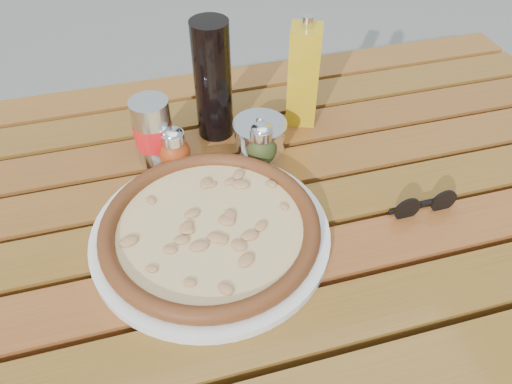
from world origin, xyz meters
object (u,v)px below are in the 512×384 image
object	(u,v)px
pizza	(210,227)
dark_bottle	(213,81)
parmesan_tin	(260,136)
sunglasses	(424,205)
olive_oil_cruet	(304,75)
plate	(211,234)
table	(259,245)
pepper_shaker	(174,149)
soda_can	(153,132)
oregano_shaker	(262,144)

from	to	relation	value
pizza	dark_bottle	world-z (taller)	dark_bottle
pizza	parmesan_tin	size ratio (longest dim) A/B	4.04
sunglasses	olive_oil_cruet	bearing A→B (deg)	109.28
plate	olive_oil_cruet	bearing A→B (deg)	47.57
table	pepper_shaker	xyz separation A→B (m)	(-0.11, 0.15, 0.11)
pizza	sunglasses	size ratio (longest dim) A/B	3.85
table	plate	world-z (taller)	plate
dark_bottle	parmesan_tin	xyz separation A→B (m)	(0.06, -0.07, -0.08)
olive_oil_cruet	pepper_shaker	bearing A→B (deg)	-163.67
pizza	pepper_shaker	bearing A→B (deg)	97.88
soda_can	pepper_shaker	bearing A→B (deg)	-46.85
oregano_shaker	olive_oil_cruet	xyz separation A→B (m)	(0.11, 0.10, 0.06)
table	pizza	bearing A→B (deg)	-161.99
pizza	parmesan_tin	xyz separation A→B (m)	(0.13, 0.18, 0.01)
dark_bottle	table	bearing A→B (deg)	-84.90
sunglasses	dark_bottle	bearing A→B (deg)	132.16
pizza	pepper_shaker	world-z (taller)	pepper_shaker
olive_oil_cruet	sunglasses	world-z (taller)	olive_oil_cruet
parmesan_tin	soda_can	bearing A→B (deg)	171.69
oregano_shaker	parmesan_tin	xyz separation A→B (m)	(0.01, 0.03, -0.01)
soda_can	sunglasses	distance (m)	0.46
table	sunglasses	size ratio (longest dim) A/B	12.73
pepper_shaker	soda_can	distance (m)	0.05
plate	soda_can	bearing A→B (deg)	104.38
pizza	plate	bearing A→B (deg)	-90.00
table	plate	xyz separation A→B (m)	(-0.08, -0.03, 0.08)
pepper_shaker	oregano_shaker	world-z (taller)	same
dark_bottle	parmesan_tin	world-z (taller)	dark_bottle
dark_bottle	olive_oil_cruet	xyz separation A→B (m)	(0.17, -0.00, -0.01)
table	pizza	xyz separation A→B (m)	(-0.08, -0.03, 0.10)
table	sunglasses	xyz separation A→B (m)	(0.25, -0.06, 0.09)
soda_can	plate	bearing A→B (deg)	-75.62
plate	olive_oil_cruet	xyz separation A→B (m)	(0.23, 0.25, 0.09)
plate	sunglasses	xyz separation A→B (m)	(0.34, -0.04, 0.01)
table	plate	bearing A→B (deg)	-161.99
plate	parmesan_tin	distance (m)	0.22
plate	sunglasses	bearing A→B (deg)	-6.37
table	pizza	world-z (taller)	pizza
olive_oil_cruet	plate	bearing A→B (deg)	-132.43
oregano_shaker	parmesan_tin	size ratio (longest dim) A/B	0.78
soda_can	olive_oil_cruet	xyz separation A→B (m)	(0.28, 0.04, 0.04)
pepper_shaker	soda_can	bearing A→B (deg)	133.15
pizza	oregano_shaker	world-z (taller)	oregano_shaker
sunglasses	pepper_shaker	bearing A→B (deg)	148.53
plate	parmesan_tin	size ratio (longest dim) A/B	3.43
parmesan_tin	sunglasses	world-z (taller)	parmesan_tin
plate	soda_can	xyz separation A→B (m)	(-0.05, 0.21, 0.05)
olive_oil_cruet	parmesan_tin	world-z (taller)	olive_oil_cruet
dark_bottle	soda_can	size ratio (longest dim) A/B	1.83
plate	olive_oil_cruet	world-z (taller)	olive_oil_cruet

